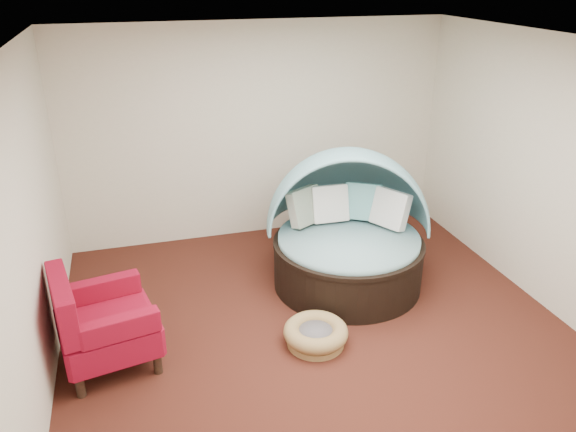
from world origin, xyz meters
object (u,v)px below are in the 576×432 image
object	(u,v)px
side_table	(110,325)
pet_basket	(316,334)
canopy_daybed	(348,224)
red_armchair	(100,323)

from	to	relation	value
side_table	pet_basket	bearing A→B (deg)	-12.51
pet_basket	side_table	bearing A→B (deg)	167.49
canopy_daybed	side_table	size ratio (longest dim) A/B	4.03
canopy_daybed	pet_basket	distance (m)	1.44
red_armchair	side_table	bearing A→B (deg)	59.00
canopy_daybed	red_armchair	size ratio (longest dim) A/B	2.19
canopy_daybed	red_armchair	world-z (taller)	canopy_daybed
red_armchair	side_table	size ratio (longest dim) A/B	1.84
side_table	red_armchair	bearing A→B (deg)	-109.99
pet_basket	side_table	size ratio (longest dim) A/B	1.28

